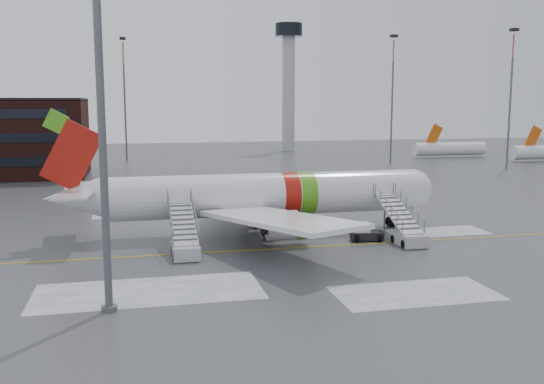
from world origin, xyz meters
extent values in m
plane|color=#494C4F|center=(0.00, 0.00, 0.00)|extent=(260.00, 260.00, 0.00)
cylinder|color=white|center=(4.88, 5.16, 3.50)|extent=(28.00, 3.80, 3.80)
sphere|color=white|center=(18.88, 5.16, 3.50)|extent=(3.80, 3.80, 3.80)
cube|color=black|center=(19.93, 5.16, 4.00)|extent=(1.09, 1.60, 0.97)
cone|color=white|center=(-11.52, 5.16, 3.75)|extent=(5.20, 3.72, 3.72)
cube|color=#B3170D|center=(-11.62, 5.16, 7.30)|extent=(5.27, 0.30, 6.09)
cube|color=#52AD1B|center=(-12.72, 5.16, 10.10)|extent=(2.16, 0.26, 2.16)
cube|color=white|center=(-11.32, 7.76, 4.40)|extent=(3.07, 4.85, 0.18)
cube|color=white|center=(-11.32, 2.56, 4.40)|extent=(3.07, 4.85, 0.18)
cube|color=white|center=(3.88, 13.66, 2.90)|extent=(10.72, 15.97, 1.13)
cube|color=white|center=(3.88, -3.34, 2.90)|extent=(10.72, 15.97, 1.13)
cylinder|color=white|center=(5.38, 10.36, 1.55)|extent=(3.40, 2.10, 2.10)
cylinder|color=white|center=(5.38, -0.04, 1.55)|extent=(3.40, 2.10, 2.10)
cylinder|color=#595B60|center=(16.88, 5.16, 0.90)|extent=(0.20, 0.20, 1.80)
cylinder|color=black|center=(16.88, 5.16, 0.45)|extent=(0.90, 0.56, 0.90)
cylinder|color=black|center=(4.38, 7.56, 0.45)|extent=(0.90, 0.56, 0.90)
cylinder|color=black|center=(4.38, 2.76, 0.45)|extent=(0.90, 0.56, 0.90)
cube|color=#AFB1B7|center=(15.23, -2.14, 0.55)|extent=(2.00, 3.20, 1.00)
cube|color=#AFB1B7|center=(15.23, -0.04, 2.23)|extent=(1.90, 5.87, 2.52)
cube|color=#AFB1B7|center=(15.23, 3.26, 3.40)|extent=(1.90, 1.40, 0.15)
cylinder|color=#595B60|center=(15.23, 2.86, 1.70)|extent=(0.16, 0.16, 3.40)
cylinder|color=black|center=(14.33, -3.14, 0.35)|extent=(0.25, 0.70, 0.70)
cylinder|color=black|center=(16.13, -1.14, 0.35)|extent=(0.25, 0.70, 0.70)
cube|color=#B3B5BB|center=(-3.04, -2.14, 0.55)|extent=(2.00, 3.20, 1.00)
cube|color=#B3B5BB|center=(-3.04, -0.04, 2.23)|extent=(1.90, 5.87, 2.52)
cube|color=#B3B5BB|center=(-3.04, 3.26, 3.40)|extent=(1.90, 1.40, 0.15)
cylinder|color=#595B60|center=(-3.04, 2.86, 1.70)|extent=(0.16, 0.16, 3.40)
cylinder|color=black|center=(-3.94, -3.14, 0.35)|extent=(0.25, 0.70, 0.70)
cylinder|color=black|center=(-2.14, -1.14, 0.35)|extent=(0.25, 0.70, 0.70)
cube|color=black|center=(12.50, 0.26, 0.43)|extent=(2.93, 1.93, 0.68)
cube|color=silver|center=(12.03, 0.35, 1.11)|extent=(1.58, 1.58, 0.87)
cube|color=black|center=(12.03, 0.35, 1.45)|extent=(1.38, 1.45, 0.14)
cylinder|color=black|center=(11.43, -0.23, 0.34)|extent=(0.41, 0.72, 0.68)
cylinder|color=black|center=(13.33, -0.59, 0.34)|extent=(0.41, 0.72, 0.68)
cylinder|color=black|center=(11.68, 1.10, 0.34)|extent=(0.41, 0.72, 0.68)
cylinder|color=black|center=(13.58, 0.74, 0.34)|extent=(0.41, 0.72, 0.68)
cylinder|color=#595B60|center=(-8.27, -13.05, 9.18)|extent=(0.44, 0.44, 18.36)
cylinder|color=#595B60|center=(-8.27, -13.05, 0.15)|extent=(0.90, 0.90, 0.30)
cylinder|color=#B2B5BA|center=(30.00, 95.00, 14.00)|extent=(3.00, 3.00, 28.00)
cylinder|color=black|center=(30.00, 95.00, 28.50)|extent=(6.40, 6.40, 3.00)
cylinder|color=#595B60|center=(42.00, 62.00, 9.60)|extent=(0.36, 0.36, 19.20)
cylinder|color=#CC7272|center=(42.00, 62.00, 21.12)|extent=(0.32, 0.32, 4.32)
cube|color=black|center=(42.00, 62.00, 24.00)|extent=(1.20, 1.20, 0.50)
cylinder|color=#595B60|center=(-8.00, 78.00, 9.60)|extent=(0.36, 0.36, 19.20)
cylinder|color=#CC7272|center=(-8.00, 78.00, 21.12)|extent=(0.32, 0.32, 4.32)
cube|color=black|center=(-8.00, 78.00, 24.00)|extent=(1.20, 1.20, 0.50)
cylinder|color=#595B60|center=(58.00, 48.00, 9.60)|extent=(0.36, 0.36, 19.20)
cylinder|color=#CC7272|center=(58.00, 48.00, 21.12)|extent=(0.32, 0.32, 4.32)
cube|color=black|center=(58.00, 48.00, 24.00)|extent=(1.20, 1.20, 0.50)
camera|label=1|loc=(-6.64, -47.08, 11.67)|focal=40.00mm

